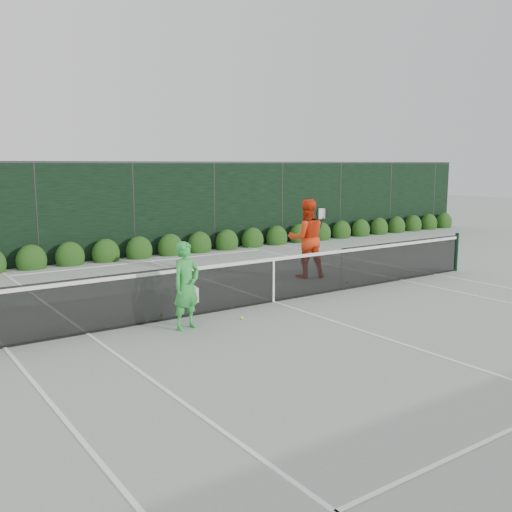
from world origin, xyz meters
TOP-DOWN VIEW (x-y plane):
  - ground at (0.00, 0.00)m, footprint 80.00×80.00m
  - tennis_net at (-0.02, 0.00)m, footprint 12.90×0.10m
  - player_woman at (-2.51, -0.72)m, footprint 0.68×0.52m
  - player_man at (2.37, 1.73)m, footprint 1.23×1.10m
  - court_lines at (0.00, 0.00)m, footprint 11.03×23.83m
  - windscreen_fence at (0.00, -2.71)m, footprint 32.00×21.07m
  - hedge_row at (-0.00, 7.15)m, footprint 31.66×0.65m
  - tennis_balls at (-0.77, 0.24)m, footprint 5.29×1.82m

SIDE VIEW (x-z plane):
  - ground at x=0.00m, z-range 0.00..0.00m
  - court_lines at x=0.00m, z-range 0.00..0.01m
  - tennis_balls at x=-0.77m, z-range 0.00..0.07m
  - hedge_row at x=0.00m, z-range -0.23..0.70m
  - tennis_net at x=-0.02m, z-range 0.00..1.07m
  - player_woman at x=-2.51m, z-range 0.00..1.61m
  - player_man at x=2.37m, z-range 0.00..2.07m
  - windscreen_fence at x=0.00m, z-range -0.02..3.04m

